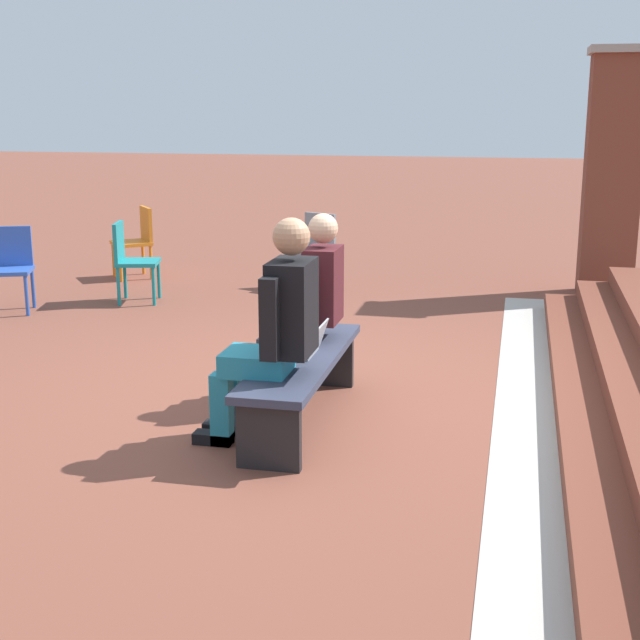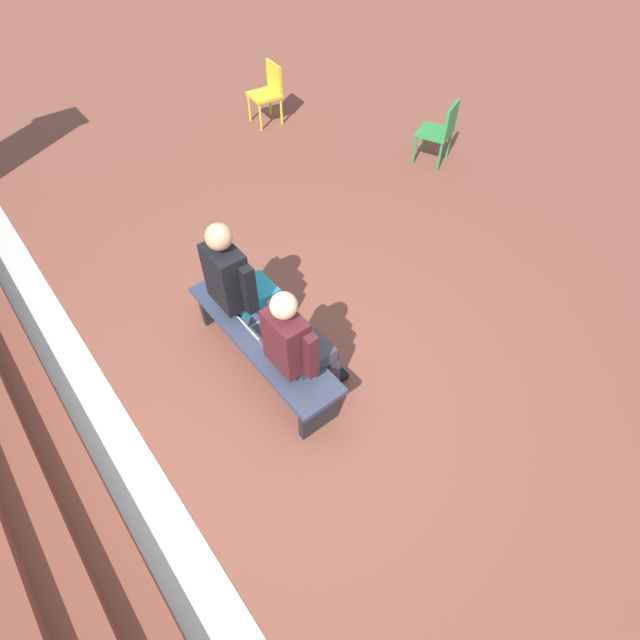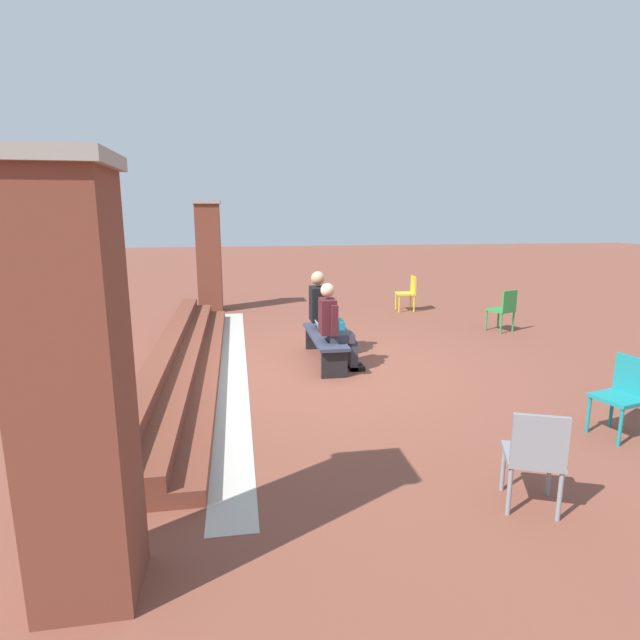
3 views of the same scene
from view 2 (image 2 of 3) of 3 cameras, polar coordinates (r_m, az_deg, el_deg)
The scene contains 9 objects.
ground_plane at distance 4.47m, azimuth -4.57°, elevation -8.78°, with size 60.00×60.00×0.00m, color brown.
concrete_strip at distance 4.49m, azimuth -21.84°, elevation -13.92°, with size 8.40×0.40×0.01m, color #B7B2A8.
brick_steps at distance 4.43m, azimuth -31.48°, elevation -17.25°, with size 7.60×0.90×0.45m.
bench at distance 4.41m, azimuth -6.60°, elevation -2.45°, with size 1.80×0.44×0.45m.
person_student at distance 3.91m, azimuth -2.53°, elevation -2.79°, with size 0.53×0.66×1.32m.
person_adult at distance 4.40m, azimuth -9.22°, elevation 4.38°, with size 0.57×0.72×1.39m.
laptop at distance 4.27m, azimuth -6.65°, elevation -1.56°, with size 0.32×0.29×0.21m.
plastic_chair_by_pillar at distance 7.29m, azimuth 13.63°, elevation 20.41°, with size 0.55×0.55×0.84m.
plastic_chair_far_left at distance 8.24m, azimuth -5.92°, elevation 24.71°, with size 0.46×0.46×0.84m.
Camera 2 is at (-2.12, 1.23, 3.74)m, focal length 28.00 mm.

